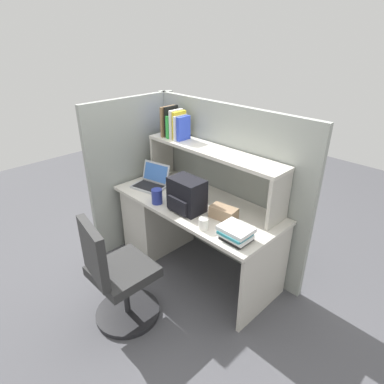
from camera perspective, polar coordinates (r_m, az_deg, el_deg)
The scene contains 14 objects.
ground_plane at distance 3.33m, azimuth 0.63°, elevation -12.91°, with size 8.00×8.00×0.00m, color #4C4C51.
desk at distance 3.34m, azimuth -4.09°, elevation -4.46°, with size 1.60×0.70×0.73m.
cubicle_partition_rear at distance 3.16m, azimuth 5.58°, elevation 1.22°, with size 1.84×0.05×1.55m, color #939991.
cubicle_partition_left at distance 3.47m, azimuth -9.89°, elevation 3.36°, with size 0.05×1.06×1.55m, color #939991.
overhead_hutch at distance 2.91m, azimuth 3.53°, elevation 5.63°, with size 1.44×0.28×0.45m.
reference_books_on_shelf at distance 3.18m, azimuth -3.00°, elevation 11.72°, with size 0.26×0.19×0.29m.
laptop at distance 3.23m, azimuth -7.08°, elevation 1.84°, with size 0.36×0.32×0.22m.
backpack at distance 2.74m, azimuth -0.99°, elevation -0.57°, with size 0.30×0.23×0.29m.
computer_mouse at distance 3.02m, azimuth -3.62°, elevation -0.57°, with size 0.06×0.10×0.03m, color #7299C6.
paper_cup at distance 2.53m, azimuth 2.02°, elevation -5.57°, with size 0.08×0.08×0.09m, color white.
tissue_box at distance 2.67m, azimuth 5.52°, elevation -3.65°, with size 0.22×0.12×0.10m, color #9E7F60.
snack_canister at distance 2.90m, azimuth -6.14°, elevation -0.76°, with size 0.10×0.10×0.13m, color navy.
desk_book_stack at distance 2.42m, azimuth 7.63°, elevation -7.12°, with size 0.24×0.19×0.10m.
office_chair at distance 2.66m, azimuth -12.94°, elevation -14.70°, with size 0.52×0.52×0.93m.
Camera 1 is at (1.81, -1.83, 2.12)m, focal length 30.54 mm.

